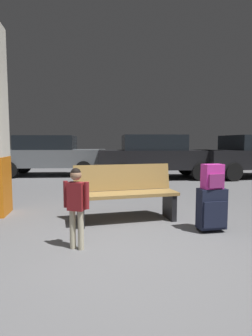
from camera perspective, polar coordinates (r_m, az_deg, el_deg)
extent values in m
cube|color=slate|center=(6.92, -4.74, -5.42)|extent=(18.00, 18.00, 0.10)
cube|color=#9E7A42|center=(4.22, 0.17, -5.54)|extent=(1.64, 0.60, 0.05)
cube|color=#9E7A42|center=(4.42, -0.66, -1.96)|extent=(1.60, 0.27, 0.42)
cube|color=black|center=(4.15, -9.60, -9.09)|extent=(0.12, 0.41, 0.41)
cube|color=black|center=(4.51, 9.14, -7.94)|extent=(0.12, 0.41, 0.41)
cube|color=#191E33|center=(3.98, 17.59, -8.14)|extent=(0.39, 0.21, 0.56)
cube|color=#191E33|center=(3.90, 18.36, -9.35)|extent=(0.34, 0.03, 0.36)
cube|color=#A5A5AA|center=(4.00, 17.15, -4.16)|extent=(0.14, 0.03, 0.02)
cylinder|color=black|center=(4.07, 14.86, -12.21)|extent=(0.02, 0.04, 0.04)
cylinder|color=black|center=(4.21, 18.87, -11.72)|extent=(0.02, 0.04, 0.04)
cube|color=#D833A5|center=(3.91, 17.77, -1.71)|extent=(0.30, 0.20, 0.34)
cube|color=#8E2B70|center=(3.84, 18.56, -2.62)|extent=(0.23, 0.06, 0.19)
cylinder|color=black|center=(3.89, 17.84, 0.60)|extent=(0.06, 0.03, 0.02)
cylinder|color=beige|center=(3.24, -9.51, -12.79)|extent=(0.07, 0.07, 0.46)
cylinder|color=beige|center=(3.29, -11.19, -12.55)|extent=(0.07, 0.07, 0.46)
cube|color=maroon|center=(3.17, -10.48, -5.88)|extent=(0.22, 0.18, 0.33)
cylinder|color=maroon|center=(3.10, -8.28, -5.77)|extent=(0.05, 0.05, 0.31)
cylinder|color=maroon|center=(3.23, -12.60, -5.41)|extent=(0.05, 0.05, 0.31)
sphere|color=#A87A5B|center=(3.13, -10.55, -1.41)|extent=(0.13, 0.13, 0.13)
sphere|color=black|center=(3.13, -10.56, -1.08)|extent=(0.12, 0.12, 0.12)
cylinder|color=#E5D84C|center=(3.28, -10.74, -5.21)|extent=(0.06, 0.06, 0.10)
cylinder|color=red|center=(3.27, -10.76, -3.92)|extent=(0.01, 0.01, 0.06)
cube|color=black|center=(9.58, 6.56, 1.87)|extent=(4.21, 1.99, 0.64)
cube|color=black|center=(9.54, 5.71, 5.35)|extent=(2.21, 1.69, 0.52)
cylinder|color=black|center=(10.71, 12.52, 0.15)|extent=(0.61, 0.24, 0.60)
cylinder|color=black|center=(9.20, 15.49, -0.74)|extent=(0.61, 0.24, 0.60)
cylinder|color=black|center=(10.24, -1.51, 0.04)|extent=(0.61, 0.24, 0.60)
cylinder|color=black|center=(8.65, -0.89, -0.92)|extent=(0.61, 0.24, 0.60)
cube|color=slate|center=(10.69, -15.51, 2.06)|extent=(4.24, 2.07, 0.64)
cube|color=black|center=(10.71, -16.38, 5.15)|extent=(2.23, 1.73, 0.52)
cylinder|color=black|center=(11.32, -8.18, 0.49)|extent=(0.62, 0.25, 0.60)
cylinder|color=black|center=(9.73, -8.92, -0.29)|extent=(0.62, 0.25, 0.60)
cylinder|color=black|center=(11.81, -20.85, 0.40)|extent=(0.62, 0.25, 0.60)
cylinder|color=black|center=(10.30, -23.47, -0.36)|extent=(0.62, 0.25, 0.60)
cube|color=black|center=(10.83, 24.92, 1.80)|extent=(4.23, 2.03, 0.64)
cylinder|color=black|center=(9.44, 21.69, -0.77)|extent=(0.61, 0.25, 0.60)
cylinder|color=black|center=(10.77, 16.77, 0.08)|extent=(0.61, 0.25, 0.60)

